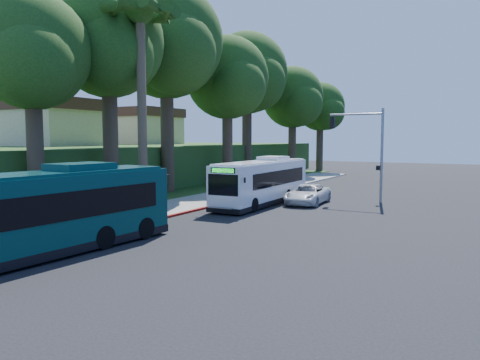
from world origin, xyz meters
The scene contains 19 objects.
ground centered at (0.00, 0.00, 0.00)m, with size 140.00×140.00×0.00m, color black.
sidewalk centered at (-7.30, 0.00, 0.06)m, with size 4.50×70.00×0.12m, color gray.
red_curb centered at (-5.00, -4.00, 0.07)m, with size 0.25×30.00×0.13m, color maroon.
grass_verge centered at (-13.00, 5.00, 0.03)m, with size 8.00×70.00×0.06m, color #234719.
bus_shelter centered at (-7.26, -2.86, 1.81)m, with size 3.20×1.51×2.55m.
stop_sign_pole centered at (-5.40, -5.00, 2.08)m, with size 0.35×0.06×3.17m.
traffic_signal_pole centered at (3.78, 10.00, 4.42)m, with size 4.10×0.30×7.00m.
palm_tree centered at (-8.20, -1.50, 12.38)m, with size 4.20×4.20×14.40m.
hillside_backdrop centered at (-26.30, 15.10, 2.44)m, with size 24.00×60.00×8.80m.
tree_0 centered at (-12.40, -0.02, 11.20)m, with size 8.40×8.00×15.70m.
tree_1 centered at (-13.37, 7.98, 12.73)m, with size 10.50×10.00×18.26m.
tree_2 centered at (-11.89, 15.98, 10.48)m, with size 8.82×8.40×15.12m.
tree_3 centered at (-13.88, 23.98, 11.98)m, with size 10.08×9.60×17.28m.
tree_4 centered at (-11.40, 31.98, 9.73)m, with size 8.40×8.00×14.14m.
tree_5 centered at (-10.41, 39.99, 8.96)m, with size 7.35×7.00×12.86m.
tree_6 centered at (-12.91, -6.01, 9.71)m, with size 7.56×7.20×13.74m.
white_bus centered at (-2.60, 5.13, 1.67)m, with size 2.62×11.52×3.42m.
teal_bus centered at (-3.76, -12.86, 1.81)m, with size 3.47×12.61×3.72m.
pickup centered at (0.26, 6.72, 0.71)m, with size 2.37×5.14×1.43m, color silver.
Camera 1 is at (12.33, -25.40, 4.80)m, focal length 35.00 mm.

